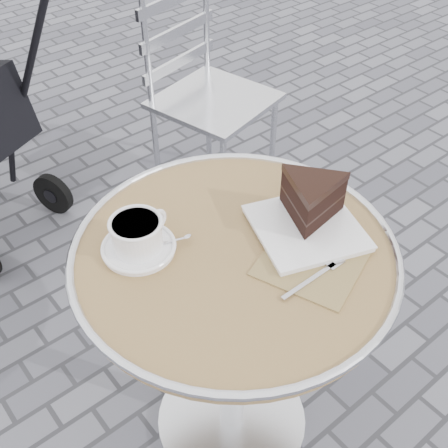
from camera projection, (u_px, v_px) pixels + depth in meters
ground at (232, 421)px, 1.70m from camera, size 80.00×80.00×0.00m
cafe_table at (234, 300)px, 1.32m from camera, size 0.72×0.72×0.74m
cappuccino_set at (138, 237)px, 1.19m from camera, size 0.18×0.16×0.08m
cake_plate_set at (311, 206)px, 1.24m from camera, size 0.34×0.35×0.12m
bistro_chair at (195, 72)px, 2.18m from camera, size 0.49×0.49×0.91m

